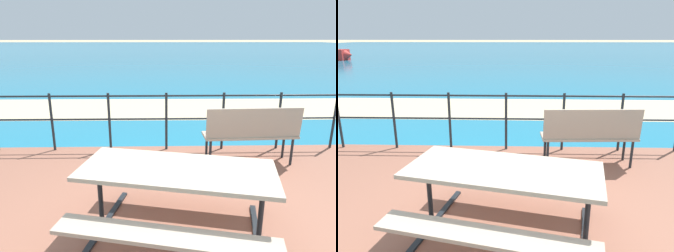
# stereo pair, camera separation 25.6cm
# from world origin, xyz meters

# --- Properties ---
(ground_plane) EXTENTS (240.00, 240.00, 0.00)m
(ground_plane) POSITION_xyz_m (0.00, 0.00, 0.00)
(ground_plane) COLOR tan
(patio_paving) EXTENTS (6.40, 5.20, 0.06)m
(patio_paving) POSITION_xyz_m (0.00, 0.00, 0.03)
(patio_paving) COLOR #935B47
(patio_paving) RESTS_ON ground
(sea_water) EXTENTS (90.00, 90.00, 0.01)m
(sea_water) POSITION_xyz_m (0.00, 40.00, 0.01)
(sea_water) COLOR teal
(sea_water) RESTS_ON ground
(beach_strip) EXTENTS (54.02, 2.89, 0.01)m
(beach_strip) POSITION_xyz_m (0.00, 5.81, 0.01)
(beach_strip) COLOR beige
(beach_strip) RESTS_ON ground
(picnic_table) EXTENTS (2.08, 1.80, 0.76)m
(picnic_table) POSITION_xyz_m (0.05, -0.02, 0.65)
(picnic_table) COLOR tan
(picnic_table) RESTS_ON patio_paving
(park_bench) EXTENTS (1.45, 0.47, 0.93)m
(park_bench) POSITION_xyz_m (1.28, 1.76, 0.62)
(park_bench) COLOR tan
(park_bench) RESTS_ON patio_paving
(railing_fence) EXTENTS (5.94, 0.04, 1.01)m
(railing_fence) POSITION_xyz_m (0.00, 2.46, 0.68)
(railing_fence) COLOR #1E2328
(railing_fence) RESTS_ON patio_paving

